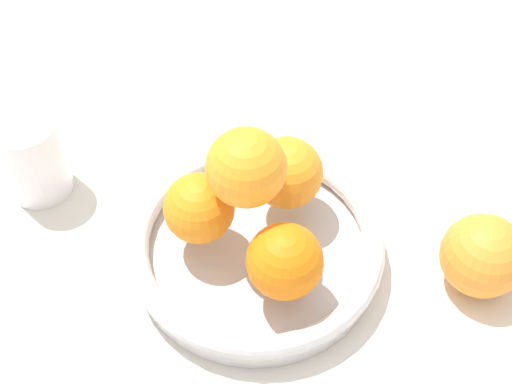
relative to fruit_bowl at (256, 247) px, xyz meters
name	(u,v)px	position (x,y,z in m)	size (l,w,h in m)	color
ground_plane	(256,259)	(0.00, 0.00, -0.02)	(4.00, 4.00, 0.00)	silver
fruit_bowl	(256,247)	(0.00, 0.00, 0.00)	(0.26, 0.26, 0.04)	silver
orange_pile	(254,196)	(0.00, 0.00, 0.08)	(0.17, 0.17, 0.13)	orange
stray_orange	(483,256)	(0.07, -0.21, 0.02)	(0.08, 0.08, 0.08)	orange
drinking_glass	(33,157)	(-0.01, 0.26, 0.03)	(0.07, 0.07, 0.10)	white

